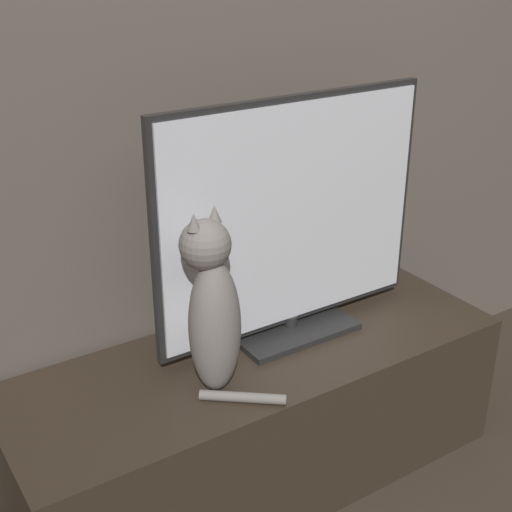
% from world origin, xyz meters
% --- Properties ---
extents(wall_back, '(4.80, 0.05, 2.60)m').
position_xyz_m(wall_back, '(0.00, 1.22, 1.30)').
color(wall_back, '#60564C').
rests_on(wall_back, ground_plane).
extents(tv_stand, '(1.54, 0.54, 0.47)m').
position_xyz_m(tv_stand, '(0.00, 0.91, 0.23)').
color(tv_stand, '#33281E').
rests_on(tv_stand, ground_plane).
extents(tv, '(0.91, 0.23, 0.74)m').
position_xyz_m(tv, '(0.16, 0.97, 0.82)').
color(tv, black).
rests_on(tv, tv_stand).
extents(cat, '(0.22, 0.29, 0.52)m').
position_xyz_m(cat, '(-0.20, 0.83, 0.71)').
color(cat, gray).
rests_on(cat, tv_stand).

